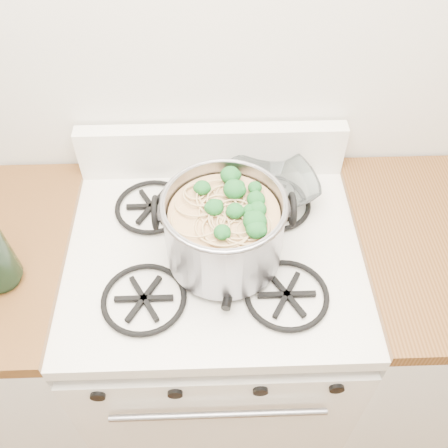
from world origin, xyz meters
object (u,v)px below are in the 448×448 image
(spatula, at_px, (242,226))
(glass_bowl, at_px, (271,190))
(gas_range, at_px, (216,338))
(stock_pot, at_px, (224,229))

(spatula, distance_m, glass_bowl, 0.16)
(gas_range, bearing_deg, glass_bowl, 48.90)
(spatula, bearing_deg, glass_bowl, 68.41)
(spatula, xyz_separation_m, glass_bowl, (0.09, 0.13, 0.00))
(gas_range, xyz_separation_m, glass_bowl, (0.16, 0.18, 0.50))
(gas_range, bearing_deg, spatula, 36.26)
(gas_range, relative_size, stock_pot, 2.85)
(stock_pot, bearing_deg, spatula, 57.95)
(gas_range, relative_size, spatula, 2.98)
(gas_range, xyz_separation_m, stock_pot, (0.02, -0.03, 0.58))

